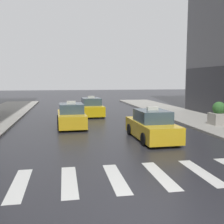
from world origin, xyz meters
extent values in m
plane|color=#26262B|center=(0.00, 0.00, 0.00)|extent=(160.00, 160.00, 0.00)
cube|color=silver|center=(-3.86, 3.00, 0.00)|extent=(0.50, 2.80, 0.01)
cube|color=silver|center=(-2.31, 3.00, 0.00)|extent=(0.50, 2.80, 0.01)
cube|color=silver|center=(-0.77, 3.00, 0.00)|extent=(0.50, 2.80, 0.01)
cube|color=silver|center=(0.77, 3.00, 0.00)|extent=(0.50, 2.80, 0.01)
cube|color=silver|center=(2.31, 3.00, 0.00)|extent=(0.50, 2.80, 0.01)
cube|color=gold|center=(2.29, 8.43, 0.56)|extent=(1.89, 4.53, 0.84)
cube|color=#384C5B|center=(2.30, 8.33, 1.30)|extent=(1.64, 2.13, 0.64)
cube|color=silver|center=(2.30, 8.33, 1.71)|extent=(0.60, 0.25, 0.18)
cylinder|color=black|center=(1.41, 9.76, 0.33)|extent=(0.23, 0.66, 0.66)
cylinder|color=black|center=(3.12, 9.79, 0.33)|extent=(0.23, 0.66, 0.66)
cylinder|color=black|center=(1.47, 7.06, 0.33)|extent=(0.23, 0.66, 0.66)
cylinder|color=black|center=(3.18, 7.10, 0.33)|extent=(0.23, 0.66, 0.66)
cube|color=#F2EAB2|center=(1.62, 10.69, 0.60)|extent=(0.20, 0.04, 0.14)
cube|color=#F2EAB2|center=(2.88, 10.71, 0.60)|extent=(0.20, 0.04, 0.14)
cube|color=gold|center=(-1.94, 13.27, 0.56)|extent=(1.93, 4.55, 0.84)
cube|color=#384C5B|center=(-1.94, 13.17, 1.30)|extent=(1.66, 2.15, 0.64)
cube|color=silver|center=(-1.94, 13.17, 1.71)|extent=(0.61, 0.26, 0.18)
cylinder|color=black|center=(-2.84, 14.60, 0.33)|extent=(0.24, 0.67, 0.66)
cylinder|color=black|center=(-1.13, 14.65, 0.33)|extent=(0.24, 0.67, 0.66)
cylinder|color=black|center=(-2.75, 11.90, 0.33)|extent=(0.24, 0.67, 0.66)
cylinder|color=black|center=(-1.05, 11.95, 0.33)|extent=(0.24, 0.67, 0.66)
cube|color=#F2EAB2|center=(-2.64, 15.52, 0.60)|extent=(0.20, 0.05, 0.14)
cube|color=#F2EAB2|center=(-1.38, 15.56, 0.60)|extent=(0.20, 0.05, 0.14)
cube|color=yellow|center=(0.01, 18.78, 0.56)|extent=(2.02, 4.58, 0.84)
cube|color=#384C5B|center=(0.01, 18.68, 1.30)|extent=(1.70, 2.18, 0.64)
cube|color=silver|center=(0.01, 18.68, 1.71)|extent=(0.61, 0.27, 0.18)
cylinder|color=black|center=(-0.91, 20.09, 0.33)|extent=(0.25, 0.67, 0.66)
cylinder|color=black|center=(0.80, 20.17, 0.33)|extent=(0.25, 0.67, 0.66)
cylinder|color=black|center=(-0.78, 17.39, 0.33)|extent=(0.25, 0.67, 0.66)
cylinder|color=black|center=(0.93, 17.47, 0.33)|extent=(0.25, 0.67, 0.66)
cube|color=#F2EAB2|center=(-0.73, 21.01, 0.60)|extent=(0.20, 0.05, 0.14)
cube|color=#F2EAB2|center=(0.53, 21.08, 0.60)|extent=(0.20, 0.05, 0.14)
cube|color=#A8A399|center=(8.18, 11.38, 0.55)|extent=(1.10, 1.10, 0.80)
sphere|color=#33662D|center=(8.18, 11.38, 1.30)|extent=(0.90, 0.90, 0.90)
camera|label=1|loc=(-2.43, -5.41, 3.26)|focal=42.82mm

